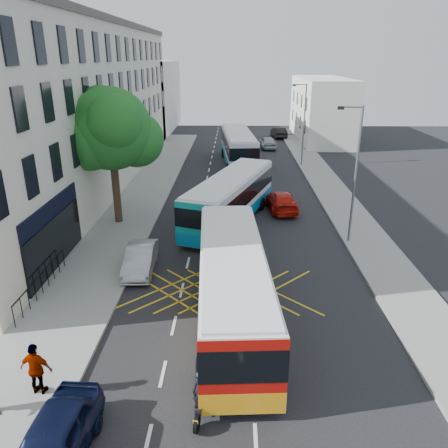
# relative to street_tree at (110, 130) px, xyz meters

# --- Properties ---
(ground) EXTENTS (120.00, 120.00, 0.00)m
(ground) POSITION_rel_street_tree_xyz_m (8.51, -14.97, -6.29)
(ground) COLOR black
(ground) RESTS_ON ground
(pavement_left) EXTENTS (5.00, 70.00, 0.15)m
(pavement_left) POSITION_rel_street_tree_xyz_m (0.01, 0.03, -6.22)
(pavement_left) COLOR gray
(pavement_left) RESTS_ON ground
(pavement_right) EXTENTS (3.00, 70.00, 0.15)m
(pavement_right) POSITION_rel_street_tree_xyz_m (16.01, 0.03, -6.22)
(pavement_right) COLOR gray
(pavement_right) RESTS_ON ground
(terrace_main) EXTENTS (8.30, 45.00, 13.50)m
(terrace_main) POSITION_rel_street_tree_xyz_m (-5.49, 9.52, 0.46)
(terrace_main) COLOR beige
(terrace_main) RESTS_ON ground
(terrace_far) EXTENTS (8.00, 20.00, 10.00)m
(terrace_far) POSITION_rel_street_tree_xyz_m (-5.49, 40.03, -1.29)
(terrace_far) COLOR silver
(terrace_far) RESTS_ON ground
(building_right) EXTENTS (6.00, 18.00, 8.00)m
(building_right) POSITION_rel_street_tree_xyz_m (19.51, 33.03, -2.29)
(building_right) COLOR silver
(building_right) RESTS_ON ground
(street_tree) EXTENTS (6.30, 5.70, 8.80)m
(street_tree) POSITION_rel_street_tree_xyz_m (0.00, 0.00, 0.00)
(street_tree) COLOR #382619
(street_tree) RESTS_ON pavement_left
(lamp_near) EXTENTS (1.45, 0.15, 8.00)m
(lamp_near) POSITION_rel_street_tree_xyz_m (14.71, -2.97, -1.68)
(lamp_near) COLOR slate
(lamp_near) RESTS_ON pavement_right
(lamp_far) EXTENTS (1.45, 0.15, 8.00)m
(lamp_far) POSITION_rel_street_tree_xyz_m (14.71, 17.03, -1.68)
(lamp_far) COLOR slate
(lamp_far) RESTS_ON pavement_right
(railings) EXTENTS (0.08, 5.60, 1.14)m
(railings) POSITION_rel_street_tree_xyz_m (-1.19, -9.67, -5.57)
(railings) COLOR black
(railings) RESTS_ON pavement_left
(bus_near) EXTENTS (3.39, 11.74, 3.26)m
(bus_near) POSITION_rel_street_tree_xyz_m (7.78, -11.45, -4.57)
(bus_near) COLOR silver
(bus_near) RESTS_ON ground
(bus_mid) EXTENTS (6.30, 11.64, 3.21)m
(bus_mid) POSITION_rel_street_tree_xyz_m (7.59, 0.50, -4.60)
(bus_mid) COLOR silver
(bus_mid) RESTS_ON ground
(bus_far) EXTENTS (3.84, 12.24, 3.39)m
(bus_far) POSITION_rel_street_tree_xyz_m (8.24, 17.78, -4.51)
(bus_far) COLOR silver
(bus_far) RESTS_ON ground
(motorbike) EXTENTS (0.67, 1.93, 1.72)m
(motorbike) POSITION_rel_street_tree_xyz_m (6.85, -16.84, -5.48)
(motorbike) COLOR black
(motorbike) RESTS_ON ground
(parked_car_blue) EXTENTS (1.97, 4.47, 1.50)m
(parked_car_blue) POSITION_rel_street_tree_xyz_m (2.91, -18.77, -5.54)
(parked_car_blue) COLOR black
(parked_car_blue) RESTS_ON ground
(parked_car_silver) EXTENTS (1.63, 4.16, 1.35)m
(parked_car_silver) POSITION_rel_street_tree_xyz_m (2.91, -6.93, -5.62)
(parked_car_silver) COLOR #AAADB2
(parked_car_silver) RESTS_ON ground
(red_hatchback) EXTENTS (2.39, 4.92, 1.38)m
(red_hatchback) POSITION_rel_street_tree_xyz_m (11.28, 3.02, -5.60)
(red_hatchback) COLOR #BC1408
(red_hatchback) RESTS_ON ground
(distant_car_grey) EXTENTS (2.56, 4.82, 1.29)m
(distant_car_grey) POSITION_rel_street_tree_xyz_m (8.54, 26.72, -5.65)
(distant_car_grey) COLOR #46494E
(distant_car_grey) RESTS_ON ground
(distant_car_silver) EXTENTS (2.16, 4.48, 1.48)m
(distant_car_silver) POSITION_rel_street_tree_xyz_m (11.91, 26.15, -5.55)
(distant_car_silver) COLOR #ABAFB3
(distant_car_silver) RESTS_ON ground
(distant_car_dark) EXTENTS (2.08, 4.61, 1.47)m
(distant_car_dark) POSITION_rel_street_tree_xyz_m (14.01, 33.82, -5.56)
(distant_car_dark) COLOR black
(distant_car_dark) RESTS_ON ground
(pedestrian_far) EXTENTS (1.16, 0.61, 1.89)m
(pedestrian_far) POSITION_rel_street_tree_xyz_m (1.40, -16.13, -5.20)
(pedestrian_far) COLOR gray
(pedestrian_far) RESTS_ON pavement_left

